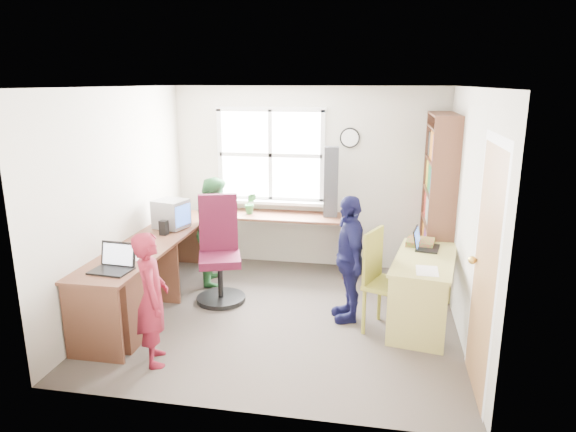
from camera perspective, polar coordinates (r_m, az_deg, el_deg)
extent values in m
cube|color=#423A34|center=(5.65, -0.46, -11.10)|extent=(3.60, 3.40, 0.02)
cube|color=white|center=(5.09, -0.52, 14.26)|extent=(3.60, 3.40, 0.02)
cube|color=beige|center=(6.89, 2.19, 4.24)|extent=(3.60, 0.02, 2.40)
cube|color=beige|center=(3.64, -5.57, -5.41)|extent=(3.60, 0.02, 2.40)
cube|color=beige|center=(5.85, -18.20, 1.62)|extent=(0.02, 3.40, 2.40)
cube|color=beige|center=(5.22, 19.42, 0.00)|extent=(0.02, 3.40, 2.40)
cube|color=white|center=(6.91, -1.96, 6.79)|extent=(1.40, 0.01, 1.20)
cube|color=white|center=(6.90, -1.97, 6.78)|extent=(1.48, 0.04, 1.28)
cube|color=#A57547|center=(4.29, 20.95, -6.08)|extent=(0.02, 0.82, 2.00)
sphere|color=gold|center=(4.59, 19.79, -4.63)|extent=(0.07, 0.07, 0.07)
cylinder|color=black|center=(6.73, 6.89, 8.63)|extent=(0.26, 0.03, 0.26)
cylinder|color=white|center=(6.71, 6.88, 8.61)|extent=(0.22, 0.01, 0.22)
cube|color=brown|center=(5.91, -14.74, -2.65)|extent=(0.60, 2.70, 0.03)
cube|color=brown|center=(6.75, -0.30, -0.01)|extent=(1.65, 0.56, 0.03)
cube|color=brown|center=(6.03, -14.51, -6.06)|extent=(0.56, 0.03, 0.72)
cube|color=brown|center=(4.97, -20.92, -11.21)|extent=(0.56, 0.03, 0.72)
cube|color=brown|center=(7.18, -10.16, -2.45)|extent=(0.56, 0.03, 0.72)
cube|color=brown|center=(6.76, 6.39, -3.40)|extent=(0.03, 0.52, 0.72)
cube|color=brown|center=(5.25, -18.84, -9.57)|extent=(0.54, 0.45, 0.72)
cube|color=tan|center=(5.41, 14.99, -4.63)|extent=(0.78, 1.33, 0.03)
cube|color=tan|center=(4.98, 14.03, -10.76)|extent=(0.54, 0.12, 0.69)
cube|color=tan|center=(6.10, 15.32, -6.03)|extent=(0.54, 0.12, 0.69)
cube|color=brown|center=(5.89, 16.79, 0.31)|extent=(0.30, 0.02, 2.10)
cube|color=brown|center=(6.86, 15.93, 2.35)|extent=(0.30, 0.02, 2.10)
cube|color=brown|center=(6.23, 17.02, 10.75)|extent=(0.30, 1.00, 0.02)
cube|color=brown|center=(6.66, 15.71, -6.91)|extent=(0.30, 1.00, 0.02)
cube|color=brown|center=(6.54, 15.93, -3.97)|extent=(0.30, 1.00, 0.02)
cube|color=brown|center=(6.43, 16.16, -0.76)|extent=(0.30, 1.00, 0.02)
cube|color=brown|center=(6.34, 16.41, 2.55)|extent=(0.30, 1.00, 0.02)
cube|color=brown|center=(6.28, 16.66, 5.94)|extent=(0.30, 1.00, 0.02)
cube|color=brown|center=(6.24, 16.91, 9.39)|extent=(0.30, 1.00, 0.02)
cube|color=#AC2418|center=(6.33, 16.04, -6.66)|extent=(0.25, 0.28, 0.27)
cube|color=#184393|center=(6.62, 15.79, -5.60)|extent=(0.25, 0.30, 0.29)
cube|color=#1D7B35|center=(6.90, 15.58, -4.68)|extent=(0.25, 0.26, 0.30)
cube|color=gold|center=(6.21, 16.28, -3.41)|extent=(0.25, 0.28, 0.30)
cube|color=#72317B|center=(6.51, 16.02, -2.48)|extent=(0.25, 0.30, 0.32)
cube|color=orange|center=(6.80, 15.78, -1.88)|extent=(0.25, 0.26, 0.29)
cube|color=#242424|center=(6.10, 16.54, 0.06)|extent=(0.25, 0.28, 0.32)
cube|color=beige|center=(6.41, 16.25, 0.62)|extent=(0.25, 0.30, 0.29)
cube|color=#AC2418|center=(6.70, 16.01, 1.31)|extent=(0.25, 0.26, 0.30)
cube|color=#184393|center=(6.02, 16.79, 3.40)|extent=(0.25, 0.28, 0.29)
cube|color=#1D7B35|center=(6.33, 16.50, 4.03)|extent=(0.25, 0.30, 0.30)
cube|color=gold|center=(6.63, 16.25, 4.58)|extent=(0.25, 0.26, 0.32)
cube|color=#72317B|center=(5.96, 17.06, 7.06)|extent=(0.25, 0.28, 0.30)
cube|color=orange|center=(6.28, 16.75, 7.52)|extent=(0.25, 0.30, 0.32)
cube|color=#242424|center=(6.58, 16.47, 7.69)|extent=(0.25, 0.26, 0.29)
cylinder|color=black|center=(6.03, -7.44, -9.08)|extent=(0.71, 0.71, 0.05)
cylinder|color=black|center=(5.94, -7.51, -7.04)|extent=(0.08, 0.08, 0.42)
cube|color=#440C1F|center=(5.86, -7.59, -4.86)|extent=(0.58, 0.58, 0.09)
cube|color=#440C1F|center=(5.96, -7.76, -0.70)|extent=(0.44, 0.22, 0.66)
cylinder|color=olive|center=(5.23, 8.42, -10.45)|extent=(0.05, 0.05, 0.48)
cylinder|color=olive|center=(5.10, 12.42, -11.32)|extent=(0.05, 0.05, 0.48)
cylinder|color=olive|center=(5.55, 10.10, -8.98)|extent=(0.05, 0.05, 0.48)
cylinder|color=olive|center=(5.43, 13.89, -9.74)|extent=(0.05, 0.05, 0.48)
cube|color=olive|center=(5.23, 11.35, -7.60)|extent=(0.59, 0.59, 0.04)
cube|color=olive|center=(5.20, 9.42, -4.35)|extent=(0.19, 0.41, 0.53)
cube|color=gray|center=(6.29, -12.79, -1.26)|extent=(0.30, 0.26, 0.02)
cube|color=gray|center=(6.25, -12.87, 0.25)|extent=(0.42, 0.40, 0.33)
cube|color=#3F72F2|center=(6.14, -11.57, 0.08)|extent=(0.08, 0.27, 0.24)
cube|color=black|center=(5.03, -19.06, -5.78)|extent=(0.38, 0.29, 0.02)
cube|color=black|center=(5.09, -18.33, -4.04)|extent=(0.36, 0.09, 0.24)
cube|color=white|center=(5.09, -18.39, -4.07)|extent=(0.32, 0.07, 0.19)
cube|color=black|center=(5.68, 15.25, -3.46)|extent=(0.28, 0.35, 0.02)
cube|color=black|center=(5.66, 14.12, -2.33)|extent=(0.11, 0.32, 0.21)
cube|color=#3F72F2|center=(5.66, 14.21, -2.34)|extent=(0.09, 0.28, 0.17)
cube|color=black|center=(6.03, -13.63, -1.27)|extent=(0.09, 0.09, 0.17)
cube|color=black|center=(6.53, -12.26, 0.07)|extent=(0.09, 0.09, 0.17)
cube|color=black|center=(6.62, 4.80, 3.80)|extent=(0.20, 0.18, 0.91)
cube|color=red|center=(5.80, 14.49, -2.83)|extent=(0.33, 0.33, 0.06)
cube|color=silver|center=(5.39, -16.78, -4.29)|extent=(0.26, 0.33, 0.00)
cube|color=silver|center=(5.03, 15.20, -5.89)|extent=(0.21, 0.30, 0.00)
imported|color=#2E7337|center=(6.79, -4.19, 1.40)|extent=(0.17, 0.14, 0.28)
imported|color=maroon|center=(4.70, -14.88, -8.88)|extent=(0.45, 0.52, 1.21)
imported|color=#2D7137|center=(6.42, -7.94, -1.58)|extent=(0.65, 0.75, 1.33)
imported|color=#13133D|center=(5.38, 6.79, -4.70)|extent=(0.53, 0.85, 1.34)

